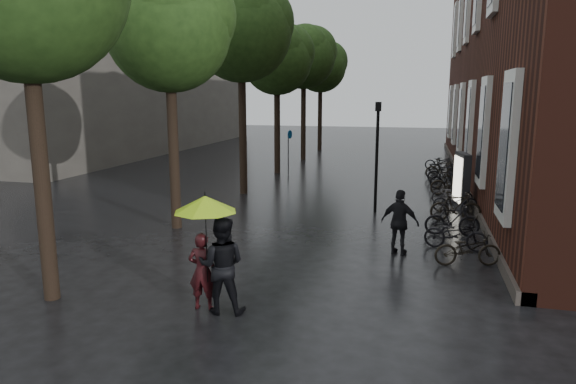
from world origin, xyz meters
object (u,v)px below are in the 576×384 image
(parked_bicycles, at_px, (449,189))
(lamp_post, at_px, (377,146))
(person_black, at_px, (222,265))
(person_burgundy, at_px, (202,271))
(ad_lightbox, at_px, (461,181))
(pedestrian_walking, at_px, (400,222))

(parked_bicycles, relative_size, lamp_post, 4.46)
(person_black, distance_m, parked_bicycles, 13.32)
(lamp_post, bearing_deg, person_burgundy, -105.35)
(person_burgundy, relative_size, ad_lightbox, 0.76)
(parked_bicycles, bearing_deg, person_burgundy, -113.32)
(person_black, distance_m, ad_lightbox, 12.21)
(person_black, bearing_deg, lamp_post, -112.37)
(person_black, relative_size, lamp_post, 0.49)
(pedestrian_walking, xyz_separation_m, ad_lightbox, (2.01, 6.40, 0.16))
(person_burgundy, bearing_deg, lamp_post, -109.54)
(person_black, xyz_separation_m, lamp_post, (2.19, 9.54, 1.44))
(parked_bicycles, xyz_separation_m, ad_lightbox, (0.34, -1.35, 0.58))
(person_burgundy, bearing_deg, pedestrian_walking, -132.65)
(pedestrian_walking, distance_m, lamp_post, 5.25)
(person_burgundy, relative_size, parked_bicycles, 0.09)
(lamp_post, bearing_deg, ad_lightbox, 25.94)
(pedestrian_walking, bearing_deg, lamp_post, -61.72)
(parked_bicycles, bearing_deg, lamp_post, -133.70)
(lamp_post, bearing_deg, pedestrian_walking, -78.01)
(pedestrian_walking, bearing_deg, person_burgundy, 67.82)
(pedestrian_walking, xyz_separation_m, lamp_post, (-1.04, 4.91, 1.53))
(lamp_post, bearing_deg, person_black, -102.91)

